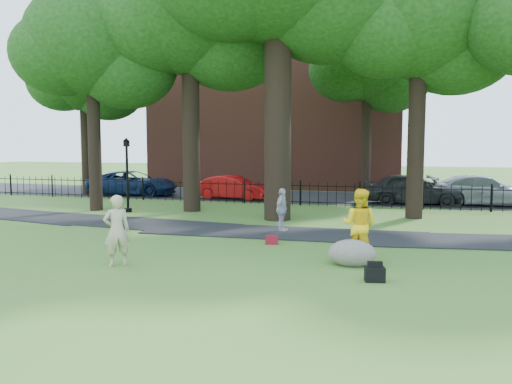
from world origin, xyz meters
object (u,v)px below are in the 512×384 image
(lamppost, at_px, (127,176))
(woman, at_px, (117,230))
(boulder, at_px, (352,251))
(man, at_px, (359,225))
(red_sedan, at_px, (233,188))

(lamppost, bearing_deg, woman, -57.36)
(woman, distance_m, boulder, 6.15)
(man, bearing_deg, boulder, 88.05)
(man, xyz_separation_m, red_sedan, (-7.98, 13.05, -0.30))
(woman, relative_size, red_sedan, 0.44)
(woman, bearing_deg, red_sedan, -124.83)
(red_sedan, bearing_deg, boulder, -145.28)
(man, relative_size, red_sedan, 0.47)
(boulder, distance_m, red_sedan, 15.68)
(boulder, bearing_deg, lamppost, 145.87)
(woman, xyz_separation_m, lamppost, (-5.05, 9.16, 0.76))
(lamppost, bearing_deg, man, -28.11)
(boulder, height_order, red_sedan, red_sedan)
(lamppost, bearing_deg, red_sedan, 67.38)
(lamppost, height_order, red_sedan, lamppost)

